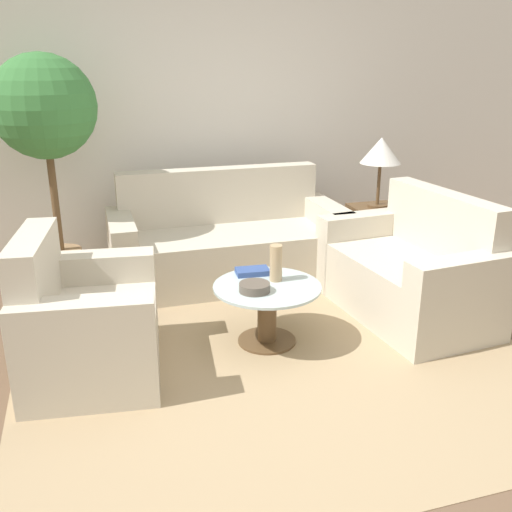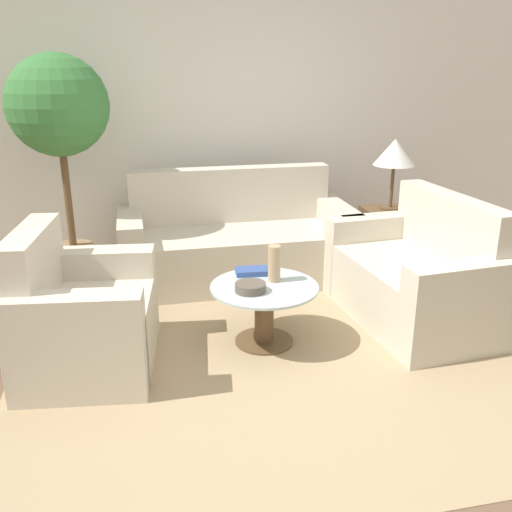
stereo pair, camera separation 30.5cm
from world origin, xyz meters
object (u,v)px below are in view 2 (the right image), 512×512
Objects in this scene: armchair at (79,321)px; loveseat at (418,279)px; sofa_main at (236,244)px; table_lamp at (395,154)px; vase at (274,264)px; potted_plant at (59,118)px; bowl at (250,287)px; book_stack at (252,271)px; coffee_table at (264,306)px.

armchair is 0.74× the size of loveseat.
table_lamp reaches higher than sofa_main.
loveseat is 1.27m from table_lamp.
vase is (1.29, 0.11, 0.24)m from armchair.
table_lamp is 2.81m from potted_plant.
book_stack is at bearing 75.84° from bowl.
potted_plant is (-1.39, 0.15, 1.11)m from sofa_main.
table_lamp reaches higher than armchair.
sofa_main is 1.36× the size of loveseat.
coffee_table is 0.30m from vase.
table_lamp is (0.21, 0.99, 0.77)m from loveseat.
potted_plant is 2.02m from book_stack.
loveseat is 1.26m from book_stack.
potted_plant reaches higher than bowl.
sofa_main is at bearing 90.80° from book_stack.
armchair is 2.99m from table_lamp.
armchair is 4.25× the size of vase.
armchair is 0.56× the size of potted_plant.
book_stack is (1.17, 0.28, 0.13)m from armchair.
coffee_table is at bearing -87.59° from loveseat.
sofa_main reaches higher than loveseat.
sofa_main is 1.81m from armchair.
bowl is at bearing -146.20° from coffee_table.
table_lamp is 1.84m from book_stack.
armchair is at bearing -84.27° from potted_plant.
sofa_main is 1.78m from potted_plant.
book_stack is at bearing 125.91° from vase.
table_lamp is at bearing 38.42° from bowl.
sofa_main is 1.28m from coffee_table.
armchair reaches higher than book_stack.
coffee_table is at bearing -80.94° from armchair.
coffee_table is 0.29m from book_stack.
vase is 0.26m from bowl.
table_lamp is 3.09× the size of bowl.
sofa_main is at bearing 83.75° from bowl.
armchair is at bearing 178.31° from bowl.
loveseat is 1.16m from vase.
coffee_table is at bearing 33.80° from bowl.
bowl reaches higher than book_stack.
bowl is at bearing -50.33° from potted_plant.
bowl is (1.09, -0.03, 0.14)m from armchair.
armchair is 1.32m from vase.
book_stack is at bearing -69.59° from armchair.
coffee_table is (1.20, 0.04, -0.03)m from armchair.
potted_plant is at bearing 174.34° from table_lamp.
armchair is at bearing -90.25° from loveseat.
loveseat reaches higher than vase.
armchair reaches higher than vase.
potted_plant is (-2.57, 1.27, 1.11)m from loveseat.
bowl is 0.32m from book_stack.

